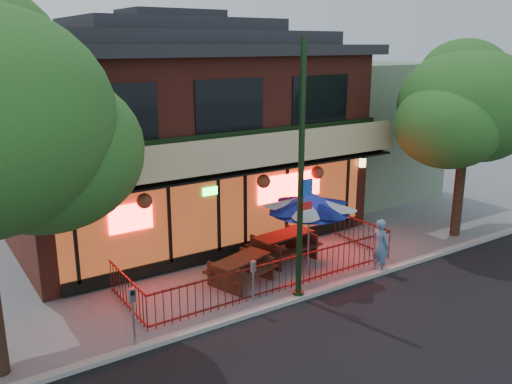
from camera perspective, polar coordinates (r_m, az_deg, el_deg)
ground at (r=15.66m, az=3.55°, el=-10.52°), size 80.00×80.00×0.00m
curb at (r=15.28m, az=4.70°, el=-10.98°), size 80.00×0.25×0.12m
restaurant_building at (r=20.40m, az=-8.45°, el=7.58°), size 12.96×9.49×8.05m
neighbor_building at (r=26.08m, az=9.36°, el=6.71°), size 6.00×7.00×6.00m
patio_fence at (r=15.77m, az=2.48°, el=-7.80°), size 8.44×2.62×1.00m
street_light at (r=14.26m, az=4.73°, el=0.36°), size 0.43×0.32×7.00m
street_tree_right at (r=20.45m, az=21.31°, el=9.08°), size 4.80×4.80×7.02m
picnic_table_left at (r=16.02m, az=-1.57°, el=-7.86°), size 2.17×1.88×0.78m
picnic_table_right at (r=17.72m, az=2.95°, el=-5.33°), size 2.20×1.78×0.87m
patio_umbrella at (r=16.06m, az=5.65°, el=-1.05°), size 2.37×2.37×2.71m
pedestrian at (r=17.07m, az=12.95°, el=-5.53°), size 0.45×0.65×1.71m
parking_meter_near at (r=14.17m, az=-0.29°, el=-9.03°), size 0.16×0.15×1.44m
parking_meter_far at (r=12.84m, az=-12.84°, el=-11.88°), size 0.14×0.12×1.53m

